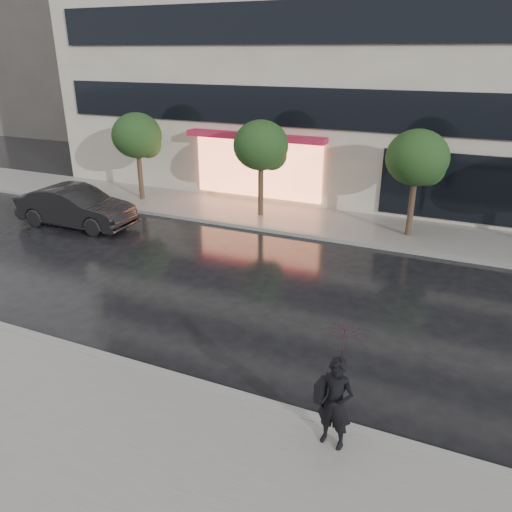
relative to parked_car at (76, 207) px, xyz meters
The scene contains 11 objects.
ground 11.00m from the parked_car, 33.16° to the right, with size 120.00×120.00×0.00m, color black.
sidewalk_near 13.05m from the parked_car, 45.21° to the right, with size 60.00×4.50×0.12m, color slate.
sidewalk_far 10.14m from the parked_car, 24.84° to the left, with size 60.00×3.50×0.12m, color slate.
curb_near 11.57m from the parked_car, 37.32° to the right, with size 60.00×0.25×0.14m, color gray.
curb_far 9.54m from the parked_car, 15.23° to the left, with size 60.00×0.25×0.14m, color gray.
bg_building_left 27.95m from the parked_car, 133.26° to the left, with size 14.00×10.00×12.00m, color #59544F.
tree_far_west 4.56m from the parked_car, 86.57° to the left, with size 2.20×2.20×3.99m.
tree_mid_west 7.73m from the parked_car, 32.85° to the left, with size 2.20×2.20×3.99m.
tree_mid_east 13.06m from the parked_car, 18.22° to the left, with size 2.20×2.20×3.99m.
parked_car is the anchor object (origin of this frame).
pedestrian_with_umbrella 14.73m from the parked_car, 30.69° to the right, with size 1.00×1.01×2.36m.
Camera 1 is at (5.01, -8.27, 6.49)m, focal length 35.00 mm.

